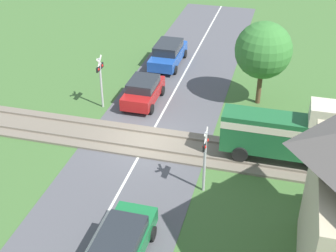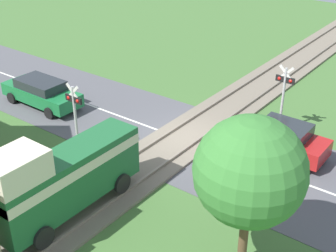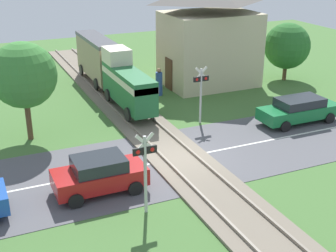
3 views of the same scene
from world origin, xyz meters
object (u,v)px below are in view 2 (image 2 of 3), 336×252
Objects in this scene: car_far_side at (41,92)px; crossing_signal_west_approach at (284,89)px; crossing_signal_east_approach at (75,110)px; car_near_crossing at (283,139)px.

car_far_side is 12.15m from crossing_signal_west_approach.
car_far_side is 1.44× the size of crossing_signal_east_approach.
crossing_signal_west_approach is at bearing -62.48° from car_near_crossing.
car_near_crossing is 1.15× the size of crossing_signal_east_approach.
crossing_signal_east_approach is at bearing 35.13° from car_near_crossing.
car_far_side is at bearing -23.41° from crossing_signal_east_approach.
crossing_signal_east_approach is (6.03, 7.17, 0.00)m from crossing_signal_west_approach.
car_near_crossing is 8.83m from crossing_signal_east_approach.
car_near_crossing reaches higher than car_far_side.
car_near_crossing is at bearing -144.87° from crossing_signal_east_approach.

